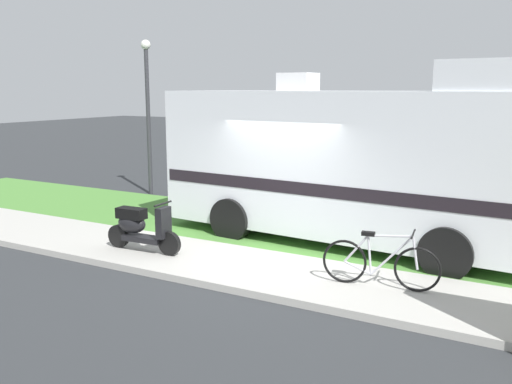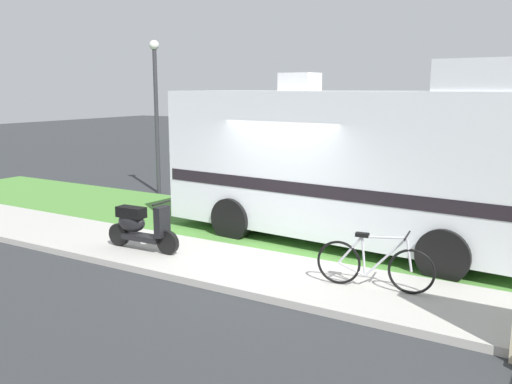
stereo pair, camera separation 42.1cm
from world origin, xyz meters
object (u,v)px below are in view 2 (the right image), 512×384
object	(u,v)px
bicycle	(374,264)
street_lamp_post	(156,103)
scooter	(140,226)
pickup_truck_near	(429,170)
motorhome_rv	(352,161)

from	to	relation	value
bicycle	street_lamp_post	world-z (taller)	street_lamp_post
scooter	pickup_truck_near	xyz separation A→B (m)	(3.49, 7.53, 0.37)
bicycle	pickup_truck_near	world-z (taller)	pickup_truck_near
motorhome_rv	pickup_truck_near	xyz separation A→B (m)	(0.36, 4.79, -0.75)
motorhome_rv	pickup_truck_near	bearing A→B (deg)	85.64
motorhome_rv	bicycle	bearing A→B (deg)	-61.39
bicycle	pickup_truck_near	size ratio (longest dim) A/B	0.35
motorhome_rv	street_lamp_post	distance (m)	7.41
pickup_truck_near	street_lamp_post	size ratio (longest dim) A/B	1.15
motorhome_rv	scooter	world-z (taller)	motorhome_rv
street_lamp_post	scooter	bearing A→B (deg)	-52.20
pickup_truck_near	street_lamp_post	world-z (taller)	street_lamp_post
bicycle	street_lamp_post	distance (m)	9.83
scooter	bicycle	xyz separation A→B (m)	(4.47, 0.27, -0.07)
street_lamp_post	motorhome_rv	bearing A→B (deg)	-17.83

